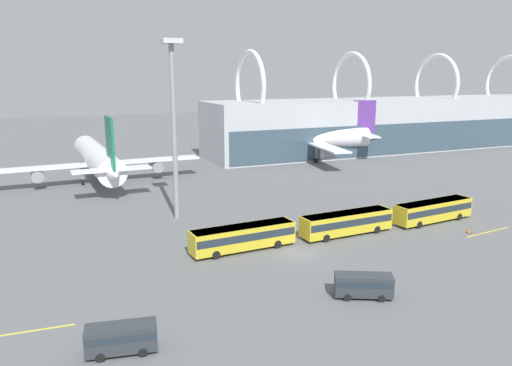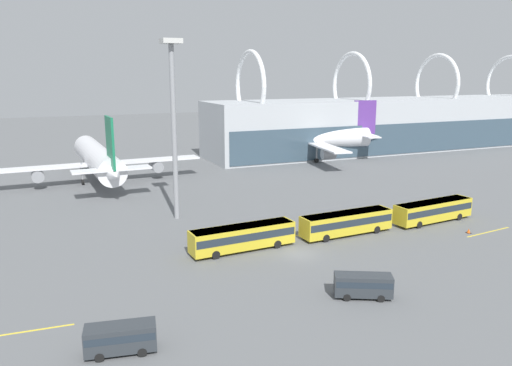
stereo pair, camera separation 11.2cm
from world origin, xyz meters
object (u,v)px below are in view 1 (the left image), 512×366
(floodlight_mast, at_px, (173,109))
(traffic_cone_0, at_px, (469,231))
(shuttle_bus_1, at_px, (347,222))
(shuttle_bus_2, at_px, (433,210))
(airliner_parked_remote, at_px, (309,139))
(service_van_crossing, at_px, (364,284))
(shuttle_bus_0, at_px, (243,236))
(service_van_foreground, at_px, (121,337))
(airliner_at_gate_far, at_px, (98,159))

(floodlight_mast, bearing_deg, traffic_cone_0, -33.45)
(traffic_cone_0, bearing_deg, shuttle_bus_1, 159.23)
(shuttle_bus_2, distance_m, traffic_cone_0, 6.19)
(airliner_parked_remote, distance_m, service_van_crossing, 76.61)
(shuttle_bus_0, relative_size, shuttle_bus_2, 1.00)
(airliner_parked_remote, xyz_separation_m, service_van_foreground, (-55.57, -69.72, -4.09))
(airliner_at_gate_far, relative_size, shuttle_bus_2, 3.09)
(shuttle_bus_1, relative_size, service_van_crossing, 2.32)
(airliner_at_gate_far, xyz_separation_m, airliner_parked_remote, (50.01, 5.60, 0.72))
(shuttle_bus_2, height_order, traffic_cone_0, shuttle_bus_2)
(service_van_crossing, xyz_separation_m, traffic_cone_0, (24.61, 10.78, -1.05))
(shuttle_bus_0, xyz_separation_m, service_van_crossing, (5.58, -16.60, -0.45))
(airliner_at_gate_far, relative_size, traffic_cone_0, 65.71)
(floodlight_mast, xyz_separation_m, traffic_cone_0, (33.97, -22.44, -15.62))
(shuttle_bus_0, height_order, shuttle_bus_2, same)
(service_van_crossing, relative_size, traffic_cone_0, 9.09)
(service_van_crossing, bearing_deg, floodlight_mast, 133.16)
(airliner_at_gate_far, xyz_separation_m, shuttle_bus_2, (40.84, -46.65, -2.90))
(airliner_at_gate_far, bearing_deg, floodlight_mast, -167.91)
(shuttle_bus_1, height_order, service_van_crossing, shuttle_bus_1)
(service_van_crossing, relative_size, floodlight_mast, 0.22)
(service_van_foreground, relative_size, traffic_cone_0, 8.92)
(airliner_at_gate_far, relative_size, service_van_crossing, 7.23)
(shuttle_bus_1, bearing_deg, service_van_crossing, -121.56)
(service_van_foreground, xyz_separation_m, traffic_cone_0, (47.15, 11.50, -1.04))
(service_van_foreground, xyz_separation_m, floodlight_mast, (13.17, 33.95, 14.58))
(traffic_cone_0, bearing_deg, service_van_foreground, -166.29)
(airliner_parked_remote, relative_size, shuttle_bus_0, 2.94)
(traffic_cone_0, bearing_deg, shuttle_bus_0, 169.09)
(airliner_parked_remote, relative_size, shuttle_bus_1, 2.95)
(floodlight_mast, bearing_deg, shuttle_bus_1, -41.85)
(airliner_parked_remote, bearing_deg, airliner_at_gate_far, 15.25)
(shuttle_bus_1, relative_size, shuttle_bus_2, 0.99)
(floodlight_mast, distance_m, traffic_cone_0, 43.61)
(airliner_at_gate_far, height_order, shuttle_bus_2, airliner_at_gate_far)
(service_van_crossing, distance_m, floodlight_mast, 37.47)
(shuttle_bus_1, relative_size, floodlight_mast, 0.52)
(airliner_at_gate_far, height_order, service_van_foreground, airliner_at_gate_far)
(service_van_crossing, bearing_deg, service_van_foreground, -150.75)
(shuttle_bus_2, bearing_deg, airliner_parked_remote, 74.50)
(shuttle_bus_0, xyz_separation_m, floodlight_mast, (-3.79, 16.62, 14.12))
(shuttle_bus_0, bearing_deg, airliner_at_gate_far, 100.17)
(traffic_cone_0, bearing_deg, airliner_parked_remote, 81.76)
(shuttle_bus_1, bearing_deg, service_van_foreground, -154.05)
(floodlight_mast, height_order, traffic_cone_0, floodlight_mast)
(shuttle_bus_1, relative_size, traffic_cone_0, 21.10)
(service_van_crossing, height_order, floodlight_mast, floodlight_mast)
(shuttle_bus_2, distance_m, floodlight_mast, 39.69)
(airliner_parked_remote, bearing_deg, service_van_crossing, 73.27)
(shuttle_bus_0, relative_size, service_van_crossing, 2.33)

